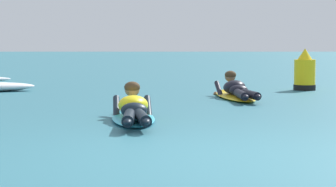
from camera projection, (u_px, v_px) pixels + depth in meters
ground_plane at (185, 85)px, 15.99m from camera, size 120.00×120.00×0.00m
surfer_near at (132, 111)px, 8.63m from camera, size 0.72×2.47×0.54m
surfer_far at (235, 91)px, 12.14m from camera, size 0.80×2.72×0.54m
channel_marker_buoy at (304, 74)px, 14.28m from camera, size 0.48×0.48×0.90m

